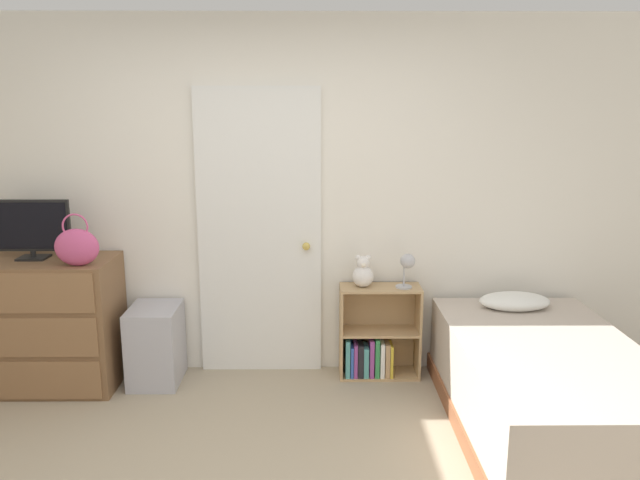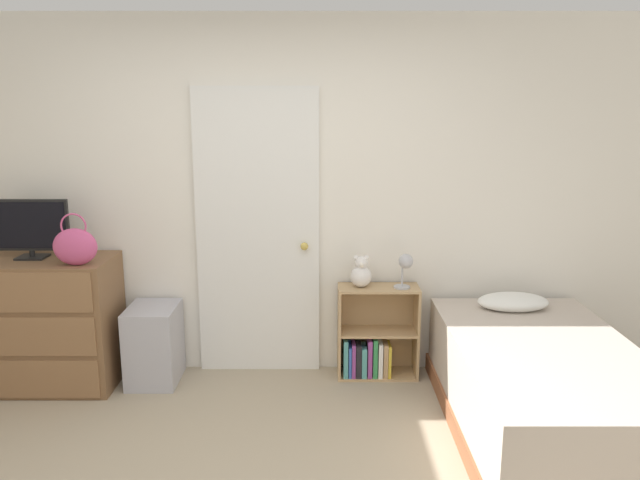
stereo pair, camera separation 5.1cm
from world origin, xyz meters
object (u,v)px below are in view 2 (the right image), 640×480
(tv, at_px, (32,227))
(teddy_bear, at_px, (363,273))
(bed, at_px, (546,390))
(bookshelf, at_px, (375,342))
(storage_bin, at_px, (156,344))
(desk_lamp, at_px, (407,265))
(dresser, at_px, (47,322))
(handbag, at_px, (78,246))

(tv, height_order, teddy_bear, tv)
(bed, bearing_deg, bookshelf, 139.21)
(storage_bin, height_order, desk_lamp, desk_lamp)
(dresser, xyz_separation_m, handbag, (0.32, -0.16, 0.58))
(handbag, height_order, bed, handbag)
(dresser, distance_m, teddy_bear, 2.23)
(desk_lamp, bearing_deg, tv, -178.24)
(handbag, bearing_deg, desk_lamp, 6.95)
(bookshelf, bearing_deg, dresser, -176.39)
(storage_bin, distance_m, bookshelf, 1.57)
(teddy_bear, bearing_deg, bookshelf, 0.38)
(tv, height_order, handbag, tv)
(dresser, xyz_separation_m, teddy_bear, (2.20, 0.14, 0.32))
(desk_lamp, height_order, bed, desk_lamp)
(dresser, distance_m, handbag, 0.68)
(dresser, distance_m, bookshelf, 2.31)
(handbag, bearing_deg, storage_bin, 27.23)
(storage_bin, relative_size, desk_lamp, 2.21)
(dresser, bearing_deg, storage_bin, 4.17)
(storage_bin, bearing_deg, tv, -178.15)
(dresser, bearing_deg, tv, 151.99)
(bookshelf, bearing_deg, storage_bin, -176.65)
(handbag, xyz_separation_m, teddy_bear, (1.88, 0.30, -0.27))
(bed, bearing_deg, dresser, 168.29)
(handbag, bearing_deg, bookshelf, 8.77)
(tv, relative_size, bookshelf, 0.80)
(dresser, height_order, teddy_bear, dresser)
(tv, xyz_separation_m, storage_bin, (0.79, 0.03, -0.85))
(bookshelf, distance_m, teddy_bear, 0.53)
(storage_bin, bearing_deg, teddy_bear, 3.54)
(teddy_bear, relative_size, desk_lamp, 0.93)
(desk_lamp, relative_size, bed, 0.13)
(tv, xyz_separation_m, bed, (3.30, -0.70, -0.84))
(dresser, relative_size, bed, 0.51)
(handbag, xyz_separation_m, bookshelf, (1.98, 0.30, -0.79))
(tv, distance_m, storage_bin, 1.16)
(bookshelf, height_order, desk_lamp, desk_lamp)
(bookshelf, relative_size, bed, 0.35)
(dresser, xyz_separation_m, bookshelf, (2.30, 0.15, -0.20))
(dresser, xyz_separation_m, desk_lamp, (2.51, 0.11, 0.39))
(teddy_bear, xyz_separation_m, desk_lamp, (0.31, -0.04, 0.07))
(bookshelf, relative_size, teddy_bear, 2.90)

